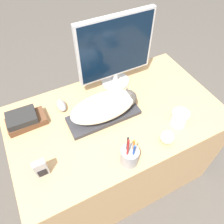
{
  "coord_description": "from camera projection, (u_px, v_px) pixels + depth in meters",
  "views": [
    {
      "loc": [
        -0.39,
        -0.34,
        1.71
      ],
      "look_at": [
        -0.04,
        0.35,
        0.79
      ],
      "focal_mm": 35.0,
      "sensor_mm": 36.0,
      "label": 1
    }
  ],
  "objects": [
    {
      "name": "monitor",
      "position": [
        116.0,
        50.0,
        1.26
      ],
      "size": [
        0.47,
        0.18,
        0.46
      ],
      "color": "#B7B7BC",
      "rests_on": "desk"
    },
    {
      "name": "cat",
      "position": [
        106.0,
        106.0,
        1.19
      ],
      "size": [
        0.39,
        0.18,
        0.13
      ],
      "color": "white",
      "rests_on": "keyboard"
    },
    {
      "name": "keyboard",
      "position": [
        104.0,
        116.0,
        1.25
      ],
      "size": [
        0.41,
        0.16,
        0.02
      ],
      "color": "#2D2D33",
      "rests_on": "desk"
    },
    {
      "name": "phone",
      "position": [
        41.0,
        169.0,
        0.99
      ],
      "size": [
        0.06,
        0.03,
        0.11
      ],
      "color": "#99999E",
      "rests_on": "desk"
    },
    {
      "name": "baseball",
      "position": [
        167.0,
        137.0,
        1.12
      ],
      "size": [
        0.08,
        0.08,
        0.08
      ],
      "color": "beige",
      "rests_on": "desk"
    },
    {
      "name": "book_stack",
      "position": [
        25.0,
        120.0,
        1.2
      ],
      "size": [
        0.21,
        0.13,
        0.08
      ],
      "color": "brown",
      "rests_on": "desk"
    },
    {
      "name": "computer_mouse",
      "position": [
        61.0,
        105.0,
        1.29
      ],
      "size": [
        0.05,
        0.1,
        0.04
      ],
      "color": "gray",
      "rests_on": "desk"
    },
    {
      "name": "pen_cup",
      "position": [
        130.0,
        156.0,
        1.03
      ],
      "size": [
        0.09,
        0.09,
        0.21
      ],
      "color": "#939399",
      "rests_on": "desk"
    },
    {
      "name": "ground_plane",
      "position": [
        138.0,
        211.0,
        1.62
      ],
      "size": [
        12.0,
        12.0,
        0.0
      ],
      "primitive_type": "plane",
      "color": "#4C4742"
    },
    {
      "name": "coffee_mug",
      "position": [
        180.0,
        118.0,
        1.2
      ],
      "size": [
        0.12,
        0.09,
        0.08
      ],
      "color": "silver",
      "rests_on": "desk"
    },
    {
      "name": "desk",
      "position": [
        116.0,
        147.0,
        1.55
      ],
      "size": [
        1.23,
        0.73,
        0.73
      ],
      "color": "tan",
      "rests_on": "ground_plane"
    }
  ]
}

